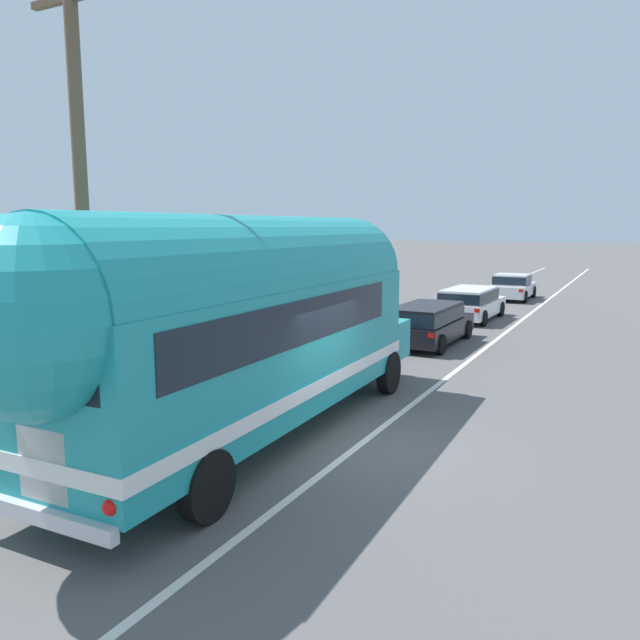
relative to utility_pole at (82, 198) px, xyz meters
The scene contains 7 objects.
ground_plane 6.61m from the utility_pole, 24.64° to the left, with size 300.00×300.00×0.00m, color #565454.
lane_markings 14.97m from the utility_pole, 79.09° to the left, with size 3.93×80.00×0.01m.
utility_pole is the anchor object (origin of this frame).
painted_bus 3.50m from the utility_pole, 21.55° to the left, with size 2.80×11.67×4.12m.
car_lead 12.58m from the utility_pole, 77.52° to the left, with size 1.97×4.59×1.37m.
car_second 18.39m from the utility_pole, 82.00° to the left, with size 2.05×4.54×1.37m.
car_third 26.69m from the utility_pole, 84.21° to the left, with size 2.01×4.24×1.37m.
Camera 1 is at (4.30, -9.76, 3.94)m, focal length 34.35 mm.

